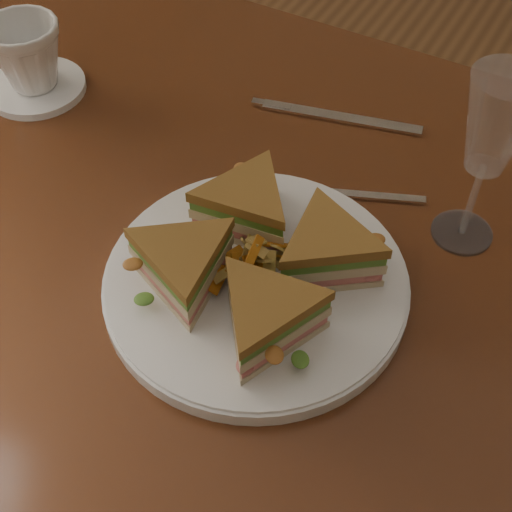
% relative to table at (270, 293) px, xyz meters
% --- Properties ---
extents(ground, '(6.00, 6.00, 0.00)m').
position_rel_table_xyz_m(ground, '(0.00, 0.00, -0.65)').
color(ground, brown).
rests_on(ground, ground).
extents(table, '(1.20, 0.80, 0.75)m').
position_rel_table_xyz_m(table, '(0.00, 0.00, 0.00)').
color(table, '#391A0D').
rests_on(table, ground).
extents(plate, '(0.30, 0.30, 0.02)m').
position_rel_table_xyz_m(plate, '(0.02, -0.07, 0.11)').
color(plate, white).
rests_on(plate, table).
extents(sandwich_wedges, '(0.28, 0.28, 0.06)m').
position_rel_table_xyz_m(sandwich_wedges, '(0.02, -0.07, 0.14)').
color(sandwich_wedges, beige).
rests_on(sandwich_wedges, plate).
extents(crisps_mound, '(0.09, 0.09, 0.05)m').
position_rel_table_xyz_m(crisps_mound, '(0.02, -0.07, 0.14)').
color(crisps_mound, orange).
rests_on(crisps_mound, plate).
extents(spoon, '(0.17, 0.08, 0.01)m').
position_rel_table_xyz_m(spoon, '(-0.00, 0.08, 0.10)').
color(spoon, silver).
rests_on(spoon, table).
extents(knife, '(0.21, 0.06, 0.00)m').
position_rel_table_xyz_m(knife, '(-0.03, 0.21, 0.10)').
color(knife, silver).
rests_on(knife, table).
extents(wine_glass, '(0.07, 0.07, 0.20)m').
position_rel_table_xyz_m(wine_glass, '(0.18, 0.10, 0.24)').
color(wine_glass, white).
rests_on(wine_glass, table).
extents(saucer, '(0.13, 0.13, 0.01)m').
position_rel_table_xyz_m(saucer, '(-0.39, 0.07, 0.10)').
color(saucer, white).
rests_on(saucer, table).
extents(coffee_cup, '(0.12, 0.12, 0.09)m').
position_rel_table_xyz_m(coffee_cup, '(-0.39, 0.07, 0.15)').
color(coffee_cup, white).
rests_on(coffee_cup, saucer).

